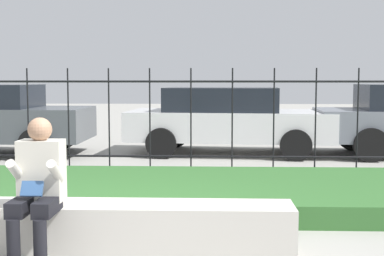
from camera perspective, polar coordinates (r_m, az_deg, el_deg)
ground_plane at (r=5.11m, az=-9.28°, el=-12.70°), size 60.00×60.00×0.00m
stone_bench at (r=5.03m, az=-7.82°, el=-10.67°), size 3.19×0.50×0.44m
person_seated_reader at (r=4.81m, az=-16.13°, el=-5.73°), size 0.42×0.73×1.24m
grass_berm at (r=6.96m, az=-6.06°, el=-6.77°), size 10.45×2.55×0.25m
iron_fence at (r=8.47m, az=-4.51°, el=0.76°), size 8.45×0.03×1.74m
car_parked_center at (r=11.31m, az=3.85°, el=1.00°), size 4.38×2.25×1.40m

